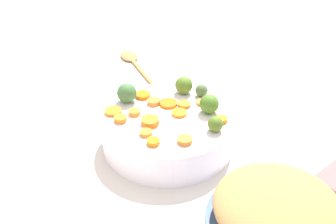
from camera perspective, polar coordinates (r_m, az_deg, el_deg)
name	(u,v)px	position (r m, az deg, el deg)	size (l,w,h in m)	color
tabletop	(174,154)	(0.91, 0.83, -5.69)	(2.40, 2.40, 0.02)	silver
serving_bowl_carrots	(168,130)	(0.90, 0.00, -2.47)	(0.28, 0.28, 0.07)	white
stuffing_mound	(278,207)	(0.62, 14.74, -12.40)	(0.18, 0.18, 0.05)	tan
carrot_slice_0	(150,121)	(0.86, -2.46, -1.29)	(0.04, 0.04, 0.01)	orange
carrot_slice_1	(113,111)	(0.90, -7.51, 0.08)	(0.04, 0.04, 0.01)	orange
carrot_slice_2	(120,119)	(0.87, -6.52, -0.93)	(0.03, 0.03, 0.01)	orange
carrot_slice_3	(185,140)	(0.81, 2.30, -3.85)	(0.03, 0.03, 0.01)	orange
carrot_slice_4	(135,112)	(0.89, -4.57, 0.00)	(0.02, 0.02, 0.01)	orange
carrot_slice_5	(203,102)	(0.93, 4.77, 1.32)	(0.03, 0.03, 0.01)	orange
carrot_slice_6	(143,95)	(0.95, -3.43, 2.30)	(0.03, 0.03, 0.01)	orange
carrot_slice_7	(222,120)	(0.87, 7.33, -1.02)	(0.02, 0.02, 0.01)	orange
carrot_slice_8	(154,102)	(0.92, -1.96, 1.42)	(0.03, 0.03, 0.01)	orange
carrot_slice_9	(185,105)	(0.91, 2.39, 1.00)	(0.03, 0.03, 0.01)	orange
carrot_slice_10	(153,142)	(0.80, -2.03, -4.08)	(0.03, 0.03, 0.01)	orange
carrot_slice_11	(180,113)	(0.89, 1.65, -0.15)	(0.03, 0.03, 0.01)	orange
carrot_slice_12	(169,103)	(0.92, 0.07, 1.17)	(0.04, 0.04, 0.01)	orange
carrot_slice_13	(146,133)	(0.83, -3.04, -2.85)	(0.03, 0.03, 0.01)	orange
brussels_sprout_0	(202,90)	(0.95, 4.60, 2.96)	(0.03, 0.03, 0.03)	#516E3F
brussels_sprout_1	(127,93)	(0.93, -5.65, 2.61)	(0.04, 0.04, 0.04)	#497841
brussels_sprout_2	(184,85)	(0.95, 2.17, 3.68)	(0.04, 0.04, 0.04)	#5B8329
brussels_sprout_3	(215,125)	(0.83, 6.41, -1.80)	(0.03, 0.03, 0.03)	#5B7926
brussels_sprout_4	(209,104)	(0.89, 5.65, 1.10)	(0.04, 0.04, 0.04)	#508127
wooden_spoon	(135,63)	(1.25, -4.56, 6.69)	(0.25, 0.25, 0.01)	#AB8247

